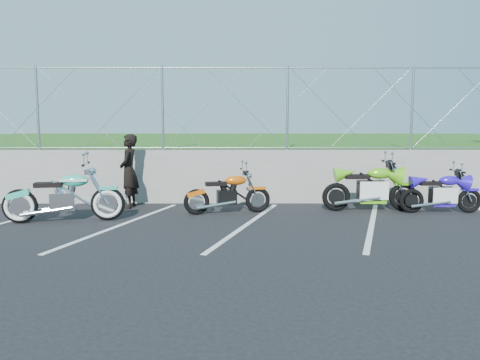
{
  "coord_description": "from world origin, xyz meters",
  "views": [
    {
      "loc": [
        -0.17,
        -7.84,
        1.92
      ],
      "look_at": [
        -0.15,
        1.3,
        0.82
      ],
      "focal_mm": 35.0,
      "sensor_mm": 36.0,
      "label": 1
    }
  ],
  "objects_px": {
    "sportbike_blue": "(442,195)",
    "person_standing": "(129,171)",
    "cruiser_turquoise": "(66,199)",
    "sportbike_green": "(371,190)",
    "naked_orange": "(229,195)"
  },
  "relations": [
    {
      "from": "naked_orange",
      "to": "sportbike_green",
      "type": "xyz_separation_m",
      "value": [
        3.15,
        0.3,
        0.07
      ]
    },
    {
      "from": "sportbike_green",
      "to": "cruiser_turquoise",
      "type": "bearing_deg",
      "value": -170.43
    },
    {
      "from": "sportbike_green",
      "to": "naked_orange",
      "type": "bearing_deg",
      "value": -175.28
    },
    {
      "from": "sportbike_blue",
      "to": "person_standing",
      "type": "relative_size",
      "value": 1.06
    },
    {
      "from": "naked_orange",
      "to": "person_standing",
      "type": "xyz_separation_m",
      "value": [
        -2.3,
        0.72,
        0.44
      ]
    },
    {
      "from": "sportbike_blue",
      "to": "person_standing",
      "type": "xyz_separation_m",
      "value": [
        -6.92,
        0.66,
        0.45
      ]
    },
    {
      "from": "naked_orange",
      "to": "sportbike_green",
      "type": "relative_size",
      "value": 0.88
    },
    {
      "from": "sportbike_blue",
      "to": "sportbike_green",
      "type": "bearing_deg",
      "value": 170.62
    },
    {
      "from": "sportbike_blue",
      "to": "naked_orange",
      "type": "bearing_deg",
      "value": -179.33
    },
    {
      "from": "person_standing",
      "to": "cruiser_turquoise",
      "type": "bearing_deg",
      "value": -28.19
    },
    {
      "from": "naked_orange",
      "to": "sportbike_blue",
      "type": "bearing_deg",
      "value": -11.42
    },
    {
      "from": "sportbike_blue",
      "to": "cruiser_turquoise",
      "type": "bearing_deg",
      "value": -173.42
    },
    {
      "from": "cruiser_turquoise",
      "to": "sportbike_green",
      "type": "distance_m",
      "value": 6.44
    },
    {
      "from": "cruiser_turquoise",
      "to": "sportbike_blue",
      "type": "height_order",
      "value": "cruiser_turquoise"
    },
    {
      "from": "sportbike_blue",
      "to": "person_standing",
      "type": "distance_m",
      "value": 6.97
    }
  ]
}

